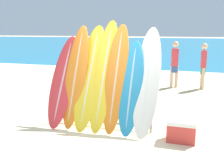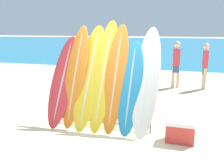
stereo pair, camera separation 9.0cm
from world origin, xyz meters
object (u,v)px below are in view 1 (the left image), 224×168
surfboard_slot_2 (90,75)px  surfboard_slot_6 (147,80)px  surfboard_slot_5 (131,87)px  person_near_water (203,64)px  surfboard_slot_1 (76,75)px  cooler_box (181,131)px  person_far_left (116,59)px  surfboard_slot_3 (104,73)px  surfboard_slot_4 (116,77)px  surfboard_slot_0 (63,80)px  surfboard_rack (101,108)px  person_mid_beach (175,62)px

surfboard_slot_2 → surfboard_slot_6: bearing=-1.1°
surfboard_slot_5 → person_near_water: size_ratio=1.15×
surfboard_slot_1 → surfboard_slot_5: 1.32m
surfboard_slot_5 → cooler_box: 1.35m
surfboard_slot_2 → person_near_water: 5.29m
person_far_left → cooler_box: size_ratio=3.07×
surfboard_slot_3 → person_near_water: (2.23, 4.60, -0.28)m
surfboard_slot_6 → cooler_box: surfboard_slot_6 is taller
surfboard_slot_2 → surfboard_slot_4: bearing=-3.5°
surfboard_slot_0 → surfboard_slot_4: bearing=2.0°
surfboard_slot_1 → cooler_box: bearing=-8.7°
surfboard_rack → person_far_left: size_ratio=1.32×
person_far_left → cooler_box: bearing=-49.3°
surfboard_slot_2 → surfboard_slot_5: size_ratio=1.18×
surfboard_slot_5 → person_far_left: (-1.90, 5.23, -0.03)m
surfboard_slot_1 → surfboard_slot_3: 0.66m
surfboard_slot_0 → surfboard_slot_4: size_ratio=0.88×
surfboard_slot_5 → person_near_water: surfboard_slot_5 is taller
person_far_left → cooler_box: 6.32m
person_near_water → person_mid_beach: (-1.02, -0.03, 0.03)m
surfboard_slot_4 → surfboard_slot_6: (0.68, 0.01, -0.04)m
surfboard_rack → surfboard_slot_5: 0.84m
surfboard_slot_4 → surfboard_slot_0: bearing=-178.0°
surfboard_slot_2 → person_far_left: (-0.92, 5.10, -0.20)m
surfboard_slot_2 → surfboard_rack: bearing=-27.3°
surfboard_slot_0 → surfboard_slot_1: size_ratio=0.89×
surfboard_slot_3 → person_far_left: (-1.25, 5.08, -0.26)m
surfboard_slot_4 → surfboard_slot_1: bearing=-178.9°
surfboard_slot_3 → surfboard_slot_5: surfboard_slot_3 is taller
surfboard_slot_6 → person_mid_beach: size_ratio=1.28×
surfboard_slot_0 → surfboard_rack: bearing=-5.0°
person_far_left → surfboard_slot_3: bearing=-63.9°
surfboard_slot_0 → person_near_water: surfboard_slot_0 is taller
surfboard_slot_2 → cooler_box: 2.30m
surfboard_slot_1 → person_far_left: 5.20m
surfboard_slot_5 → person_far_left: 5.56m
surfboard_slot_2 → person_mid_beach: surfboard_slot_2 is taller
person_mid_beach → surfboard_slot_2: bearing=63.7°
surfboard_slot_0 → cooler_box: bearing=-7.1°
surfboard_slot_4 → person_mid_beach: surfboard_slot_4 is taller
surfboard_slot_0 → cooler_box: (2.70, -0.34, -0.79)m
surfboard_slot_0 → surfboard_slot_2: 0.65m
surfboard_slot_0 → person_mid_beach: surfboard_slot_0 is taller
person_near_water → person_mid_beach: person_mid_beach is taller
surfboard_rack → surfboard_slot_5: (0.66, 0.05, 0.52)m
surfboard_slot_5 → surfboard_slot_2: bearing=172.9°
surfboard_slot_6 → surfboard_slot_5: bearing=-163.2°
person_mid_beach → person_far_left: bearing=-19.5°
surfboard_slot_0 → surfboard_slot_5: 1.62m
surfboard_slot_1 → person_mid_beach: (1.86, 4.65, -0.19)m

